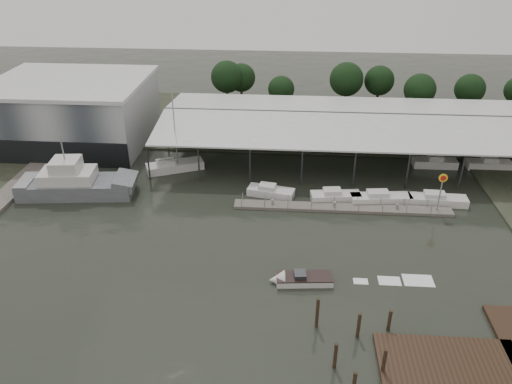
# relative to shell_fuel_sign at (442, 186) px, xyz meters

# --- Properties ---
(ground) EXTENTS (200.00, 200.00, 0.00)m
(ground) POSITION_rel_shell_fuel_sign_xyz_m (-27.00, -9.99, -3.93)
(ground) COLOR #252921
(ground) RESTS_ON ground
(land_strip_far) EXTENTS (140.00, 30.00, 0.30)m
(land_strip_far) POSITION_rel_shell_fuel_sign_xyz_m (-27.00, 32.01, -3.83)
(land_strip_far) COLOR #3B3F2F
(land_strip_far) RESTS_ON ground
(land_strip_west) EXTENTS (20.00, 40.00, 0.30)m
(land_strip_west) POSITION_rel_shell_fuel_sign_xyz_m (-67.00, 20.01, -3.83)
(land_strip_west) COLOR #3B3F2F
(land_strip_west) RESTS_ON ground
(storage_warehouse) EXTENTS (24.50, 20.50, 10.50)m
(storage_warehouse) POSITION_rel_shell_fuel_sign_xyz_m (-55.00, 19.95, 1.36)
(storage_warehouse) COLOR #A0A4AA
(storage_warehouse) RESTS_ON ground
(covered_boat_shed) EXTENTS (58.24, 24.00, 6.96)m
(covered_boat_shed) POSITION_rel_shell_fuel_sign_xyz_m (-10.00, 18.01, 2.20)
(covered_boat_shed) COLOR silver
(covered_boat_shed) RESTS_ON ground
(trawler_dock) EXTENTS (3.00, 18.00, 0.50)m
(trawler_dock) POSITION_rel_shell_fuel_sign_xyz_m (-57.00, 4.01, -3.68)
(trawler_dock) COLOR slate
(trawler_dock) RESTS_ON ground
(floating_dock) EXTENTS (28.00, 2.00, 1.40)m
(floating_dock) POSITION_rel_shell_fuel_sign_xyz_m (-12.00, 0.01, -3.72)
(floating_dock) COLOR slate
(floating_dock) RESTS_ON ground
(shell_fuel_sign) EXTENTS (1.10, 0.18, 5.55)m
(shell_fuel_sign) POSITION_rel_shell_fuel_sign_xyz_m (0.00, 0.00, 0.00)
(shell_fuel_sign) COLOR gray
(shell_fuel_sign) RESTS_ON ground
(boardwalk_platform) EXTENTS (15.00, 12.00, 0.50)m
(boardwalk_platform) POSITION_rel_shell_fuel_sign_xyz_m (-2.45, -25.27, -3.73)
(boardwalk_platform) COLOR #332114
(boardwalk_platform) RESTS_ON ground
(grey_trawler) EXTENTS (16.05, 6.59, 8.84)m
(grey_trawler) POSITION_rel_shell_fuel_sign_xyz_m (-47.63, 1.56, -2.35)
(grey_trawler) COLOR slate
(grey_trawler) RESTS_ON ground
(white_sailboat) EXTENTS (8.72, 5.71, 11.93)m
(white_sailboat) POSITION_rel_shell_fuel_sign_xyz_m (-36.21, 9.89, -3.28)
(white_sailboat) COLOR white
(white_sailboat) RESTS_ON ground
(speedboat_underway) EXTENTS (17.48, 3.71, 2.00)m
(speedboat_underway) POSITION_rel_shell_fuel_sign_xyz_m (-17.60, -15.34, -3.53)
(speedboat_underway) COLOR white
(speedboat_underway) RESTS_ON ground
(moored_cruiser_0) EXTENTS (6.58, 3.49, 1.70)m
(moored_cruiser_0) POSITION_rel_shell_fuel_sign_xyz_m (-21.44, 3.04, -3.31)
(moored_cruiser_0) COLOR white
(moored_cruiser_0) RESTS_ON ground
(moored_cruiser_1) EXTENTS (6.79, 2.98, 1.70)m
(moored_cruiser_1) POSITION_rel_shell_fuel_sign_xyz_m (-12.77, 2.37, -3.31)
(moored_cruiser_1) COLOR white
(moored_cruiser_1) RESTS_ON ground
(moored_cruiser_2) EXTENTS (8.18, 3.08, 1.70)m
(moored_cruiser_2) POSITION_rel_shell_fuel_sign_xyz_m (-6.80, 2.24, -3.31)
(moored_cruiser_2) COLOR white
(moored_cruiser_2) RESTS_ON ground
(moored_cruiser_3) EXTENTS (7.63, 2.49, 1.70)m
(moored_cruiser_3) POSITION_rel_shell_fuel_sign_xyz_m (0.58, 2.44, -3.31)
(moored_cruiser_3) COLOR white
(moored_cruiser_3) RESTS_ON ground
(mooring_pilings) EXTENTS (6.84, 7.74, 3.83)m
(mooring_pilings) POSITION_rel_shell_fuel_sign_xyz_m (-12.93, -24.60, -2.88)
(mooring_pilings) COLOR #35271A
(mooring_pilings) RESTS_ON ground
(horizon_tree_line) EXTENTS (68.28, 11.95, 9.64)m
(horizon_tree_line) POSITION_rel_shell_fuel_sign_xyz_m (-4.84, 38.19, 1.78)
(horizon_tree_line) COLOR black
(horizon_tree_line) RESTS_ON ground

